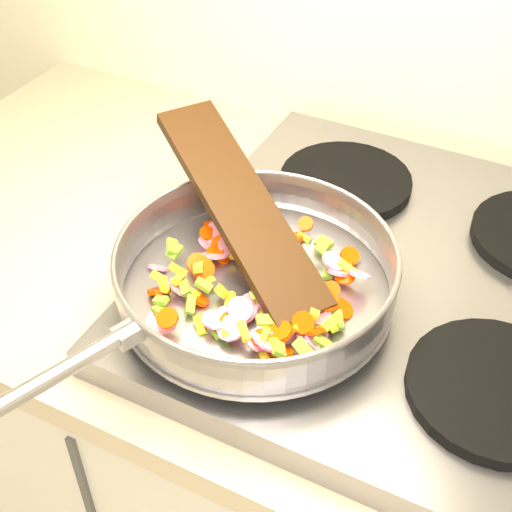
% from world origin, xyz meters
% --- Properties ---
extents(cooktop, '(0.60, 0.60, 0.04)m').
position_xyz_m(cooktop, '(-0.70, 1.67, 0.92)').
color(cooktop, '#939399').
rests_on(cooktop, counter_top).
extents(grate_fl, '(0.19, 0.19, 0.02)m').
position_xyz_m(grate_fl, '(-0.84, 1.52, 0.95)').
color(grate_fl, black).
rests_on(grate_fl, cooktop).
extents(grate_fr, '(0.19, 0.19, 0.02)m').
position_xyz_m(grate_fr, '(-0.56, 1.52, 0.95)').
color(grate_fr, black).
rests_on(grate_fr, cooktop).
extents(grate_bl, '(0.19, 0.19, 0.02)m').
position_xyz_m(grate_bl, '(-0.84, 1.81, 0.95)').
color(grate_bl, black).
rests_on(grate_bl, cooktop).
extents(saute_pan, '(0.37, 0.52, 0.06)m').
position_xyz_m(saute_pan, '(-0.85, 1.53, 0.99)').
color(saute_pan, '#9E9EA5').
rests_on(saute_pan, grate_fl).
extents(vegetable_heap, '(0.26, 0.26, 0.05)m').
position_xyz_m(vegetable_heap, '(-0.84, 1.53, 0.98)').
color(vegetable_heap, '#F43900').
rests_on(vegetable_heap, saute_pan).
extents(wooden_spatula, '(0.31, 0.25, 0.11)m').
position_xyz_m(wooden_spatula, '(-0.90, 1.59, 1.03)').
color(wooden_spatula, black).
rests_on(wooden_spatula, saute_pan).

